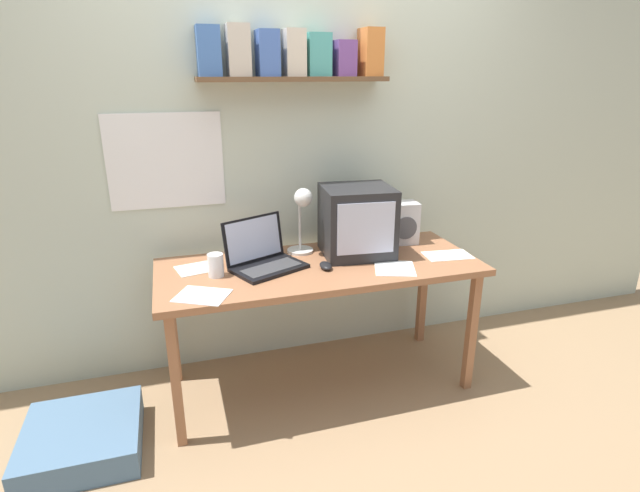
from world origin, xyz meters
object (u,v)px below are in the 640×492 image
at_px(computer_mouse, 326,266).
at_px(loose_paper_near_laptop, 202,296).
at_px(desk_lamp, 302,212).
at_px(corner_desk, 320,275).
at_px(loose_paper_near_monitor, 395,268).
at_px(floor_cushion, 83,439).
at_px(crt_monitor, 357,221).
at_px(printed_handout, 198,268).
at_px(space_heater, 402,223).
at_px(open_notebook, 448,255).
at_px(juice_glass, 216,266).
at_px(laptop, 262,255).

height_order(computer_mouse, loose_paper_near_laptop, computer_mouse).
bearing_deg(desk_lamp, corner_desk, -79.86).
relative_size(loose_paper_near_monitor, floor_cushion, 0.52).
bearing_deg(corner_desk, loose_paper_near_monitor, -26.95).
xyz_separation_m(crt_monitor, floor_cushion, (-1.46, -0.29, -0.85)).
height_order(crt_monitor, printed_handout, crt_monitor).
relative_size(crt_monitor, space_heater, 1.64).
distance_m(space_heater, loose_paper_near_monitor, 0.44).
bearing_deg(loose_paper_near_laptop, desk_lamp, 34.38).
xyz_separation_m(space_heater, open_notebook, (0.15, -0.28, -0.12)).
bearing_deg(computer_mouse, floor_cushion, -174.21).
bearing_deg(space_heater, printed_handout, -170.42).
relative_size(desk_lamp, space_heater, 1.54).
relative_size(desk_lamp, printed_handout, 1.54).
height_order(corner_desk, crt_monitor, crt_monitor).
bearing_deg(juice_glass, crt_monitor, 7.21).
bearing_deg(juice_glass, space_heater, 10.41).
xyz_separation_m(computer_mouse, open_notebook, (0.70, -0.01, -0.01)).
distance_m(corner_desk, crt_monitor, 0.36).
height_order(crt_monitor, floor_cushion, crt_monitor).
xyz_separation_m(loose_paper_near_laptop, printed_handout, (0.01, 0.34, 0.00)).
height_order(space_heater, printed_handout, space_heater).
bearing_deg(open_notebook, computer_mouse, 178.79).
bearing_deg(laptop, loose_paper_near_monitor, -43.26).
distance_m(laptop, loose_paper_near_monitor, 0.68).
bearing_deg(computer_mouse, open_notebook, -1.21).
bearing_deg(juice_glass, floor_cushion, -164.48).
bearing_deg(space_heater, computer_mouse, -148.28).
bearing_deg(laptop, floor_cushion, 170.92).
relative_size(corner_desk, loose_paper_near_laptop, 5.88).
bearing_deg(corner_desk, loose_paper_near_laptop, -160.23).
bearing_deg(open_notebook, loose_paper_near_laptop, -174.10).
xyz_separation_m(juice_glass, space_heater, (1.10, 0.20, 0.07)).
height_order(loose_paper_near_monitor, floor_cushion, loose_paper_near_monitor).
bearing_deg(computer_mouse, juice_glass, 173.27).
bearing_deg(space_heater, juice_glass, -163.63).
height_order(juice_glass, printed_handout, juice_glass).
xyz_separation_m(desk_lamp, loose_paper_near_monitor, (0.39, -0.35, -0.24)).
distance_m(laptop, open_notebook, 1.01).
xyz_separation_m(crt_monitor, open_notebook, (0.47, -0.18, -0.19)).
bearing_deg(corner_desk, open_notebook, -7.01).
distance_m(crt_monitor, floor_cushion, 1.71).
distance_m(printed_handout, floor_cushion, 0.95).
bearing_deg(corner_desk, printed_handout, 169.02).
distance_m(laptop, space_heater, 0.87).
distance_m(loose_paper_near_laptop, loose_paper_near_monitor, 0.97).
bearing_deg(open_notebook, desk_lamp, 161.15).
bearing_deg(computer_mouse, corner_desk, 96.67).
distance_m(crt_monitor, printed_handout, 0.88).
bearing_deg(floor_cushion, printed_handout, 27.75).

